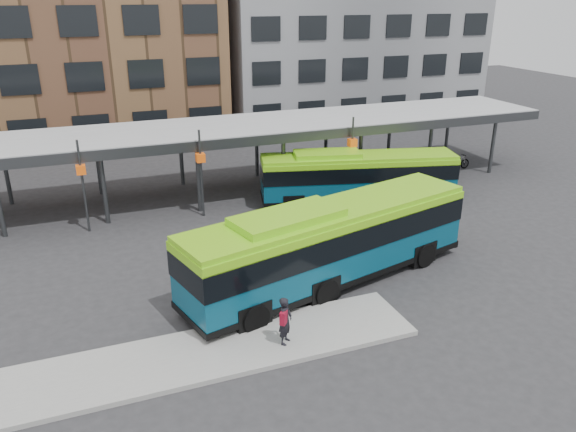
# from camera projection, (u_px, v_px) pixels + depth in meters

# --- Properties ---
(ground) EXTENTS (120.00, 120.00, 0.00)m
(ground) POSITION_uv_depth(u_px,v_px,m) (327.00, 286.00, 23.51)
(ground) COLOR #28282B
(ground) RESTS_ON ground
(boarding_island) EXTENTS (14.00, 3.00, 0.18)m
(boarding_island) POSITION_uv_depth(u_px,v_px,m) (217.00, 352.00, 19.04)
(boarding_island) COLOR gray
(boarding_island) RESTS_ON ground
(canopy) EXTENTS (40.00, 6.53, 4.80)m
(canopy) POSITION_uv_depth(u_px,v_px,m) (237.00, 129.00, 33.20)
(canopy) COLOR #999B9E
(canopy) RESTS_ON ground
(building_grey) EXTENTS (24.00, 14.00, 20.00)m
(building_grey) POSITION_uv_depth(u_px,v_px,m) (342.00, 9.00, 52.89)
(building_grey) COLOR slate
(building_grey) RESTS_ON ground
(bus_front) EXTENTS (13.46, 6.04, 3.63)m
(bus_front) POSITION_uv_depth(u_px,v_px,m) (330.00, 241.00, 23.10)
(bus_front) COLOR navy
(bus_front) RESTS_ON ground
(bus_rear) EXTENTS (11.43, 5.01, 3.09)m
(bus_rear) POSITION_uv_depth(u_px,v_px,m) (357.00, 175.00, 32.42)
(bus_rear) COLOR navy
(bus_rear) RESTS_ON ground
(pedestrian) EXTENTS (0.73, 0.75, 1.74)m
(pedestrian) POSITION_uv_depth(u_px,v_px,m) (285.00, 321.00, 19.05)
(pedestrian) COLOR black
(pedestrian) RESTS_ON boarding_island
(bike_rack) EXTENTS (6.40, 1.30, 1.07)m
(bike_rack) POSITION_uv_depth(u_px,v_px,m) (431.00, 166.00, 38.20)
(bike_rack) COLOR slate
(bike_rack) RESTS_ON ground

